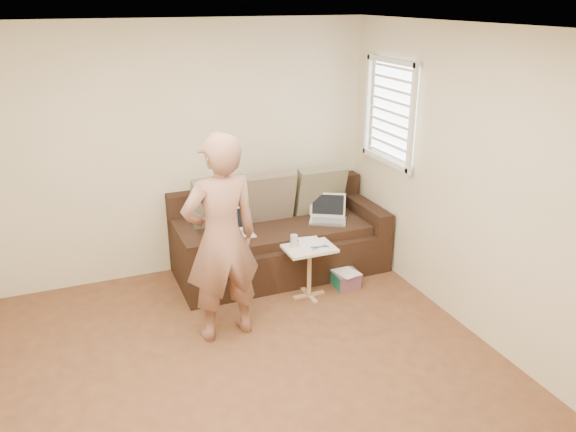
% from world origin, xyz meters
% --- Properties ---
extents(floor, '(4.50, 4.50, 0.00)m').
position_xyz_m(floor, '(0.00, 0.00, 0.00)').
color(floor, '#573120').
rests_on(floor, ground).
extents(ceiling, '(4.50, 4.50, 0.00)m').
position_xyz_m(ceiling, '(0.00, 0.00, 2.60)').
color(ceiling, white).
rests_on(ceiling, wall_back).
extents(wall_back, '(4.00, 0.00, 4.00)m').
position_xyz_m(wall_back, '(0.00, 2.25, 1.30)').
color(wall_back, beige).
rests_on(wall_back, ground).
extents(wall_right, '(0.00, 4.50, 4.50)m').
position_xyz_m(wall_right, '(2.00, 0.00, 1.30)').
color(wall_right, beige).
rests_on(wall_right, ground).
extents(window_blinds, '(0.12, 0.88, 1.08)m').
position_xyz_m(window_blinds, '(1.95, 1.50, 1.70)').
color(window_blinds, white).
rests_on(window_blinds, wall_right).
extents(sofa, '(2.20, 0.95, 0.85)m').
position_xyz_m(sofa, '(0.86, 1.77, 0.42)').
color(sofa, black).
rests_on(sofa, ground).
extents(pillow_left, '(0.55, 0.29, 0.57)m').
position_xyz_m(pillow_left, '(0.26, 2.01, 0.79)').
color(pillow_left, '#636249').
rests_on(pillow_left, sofa).
extents(pillow_mid, '(0.55, 0.27, 0.57)m').
position_xyz_m(pillow_mid, '(0.81, 1.97, 0.79)').
color(pillow_mid, brown).
rests_on(pillow_mid, sofa).
extents(pillow_right, '(0.55, 0.28, 0.57)m').
position_xyz_m(pillow_right, '(1.41, 1.97, 0.79)').
color(pillow_right, '#636249').
rests_on(pillow_right, sofa).
extents(laptop_silver, '(0.48, 0.44, 0.26)m').
position_xyz_m(laptop_silver, '(1.39, 1.70, 0.52)').
color(laptop_silver, '#B7BABC').
rests_on(laptop_silver, sofa).
extents(laptop_white, '(0.35, 0.26, 0.26)m').
position_xyz_m(laptop_white, '(0.36, 1.71, 0.52)').
color(laptop_white, white).
rests_on(laptop_white, sofa).
extents(person, '(0.71, 0.52, 1.82)m').
position_xyz_m(person, '(-0.04, 0.81, 0.91)').
color(person, brown).
rests_on(person, ground).
extents(side_table, '(0.48, 0.34, 0.53)m').
position_xyz_m(side_table, '(0.92, 1.15, 0.27)').
color(side_table, silver).
rests_on(side_table, ground).
extents(drinking_glass, '(0.07, 0.07, 0.12)m').
position_xyz_m(drinking_glass, '(0.79, 1.22, 0.59)').
color(drinking_glass, silver).
rests_on(drinking_glass, side_table).
extents(scissors, '(0.20, 0.14, 0.02)m').
position_xyz_m(scissors, '(1.01, 1.10, 0.54)').
color(scissors, silver).
rests_on(scissors, side_table).
extents(paper_on_table, '(0.25, 0.33, 0.00)m').
position_xyz_m(paper_on_table, '(0.97, 1.24, 0.53)').
color(paper_on_table, white).
rests_on(paper_on_table, side_table).
extents(striped_box, '(0.26, 0.26, 0.16)m').
position_xyz_m(striped_box, '(1.36, 1.20, 0.08)').
color(striped_box, '#D01F69').
rests_on(striped_box, ground).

